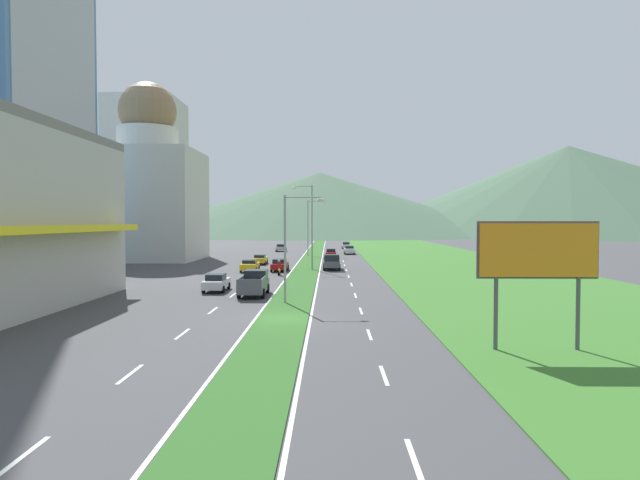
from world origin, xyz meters
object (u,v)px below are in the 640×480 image
object	(u,v)px
car_2	(250,265)
car_5	(281,248)
car_1	(331,253)
pickup_truck_1	(332,262)
street_lamp_near	(290,240)
pickup_truck_0	(254,283)
street_lamp_mid	(310,222)
car_0	(349,250)
car_6	(346,245)
motorcycle_rider	(279,269)
car_3	(260,259)
car_4	(280,265)
street_lamp_far	(310,224)
billboard_roadside	(538,255)
car_7	(216,282)

from	to	relation	value
car_2	car_5	bearing A→B (deg)	0.20
car_1	pickup_truck_1	xyz separation A→B (m)	(0.01, -22.65, 0.21)
street_lamp_near	pickup_truck_0	distance (m)	6.67
pickup_truck_0	pickup_truck_1	xyz separation A→B (m)	(6.57, 24.01, 0.00)
pickup_truck_0	street_lamp_mid	bearing A→B (deg)	-9.18
car_0	car_6	size ratio (longest dim) A/B	1.07
motorcycle_rider	car_3	bearing A→B (deg)	14.92
car_1	car_6	size ratio (longest dim) A/B	1.05
street_lamp_near	car_5	xyz separation A→B (m)	(-6.90, 70.31, -3.98)
car_0	car_6	world-z (taller)	car_0
car_3	car_4	size ratio (longest dim) A/B	0.96
car_2	motorcycle_rider	distance (m)	5.85
car_2	car_0	bearing A→B (deg)	-20.58
street_lamp_far	car_4	world-z (taller)	street_lamp_far
pickup_truck_1	pickup_truck_0	bearing A→B (deg)	-15.31
street_lamp_mid	car_1	distance (m)	23.62
car_2	car_3	size ratio (longest dim) A/B	0.99
street_lamp_near	car_2	bearing A→B (deg)	104.84
street_lamp_far	billboard_roadside	bearing A→B (deg)	-79.45
street_lamp_near	street_lamp_mid	world-z (taller)	street_lamp_mid
car_1	car_6	world-z (taller)	car_1
street_lamp_mid	billboard_roadside	bearing A→B (deg)	-74.12
car_3	motorcycle_rider	distance (m)	16.15
street_lamp_mid	car_1	xyz separation A→B (m)	(2.71, 22.86, -5.30)
car_6	pickup_truck_0	bearing A→B (deg)	-7.44
car_1	pickup_truck_0	size ratio (longest dim) A/B	0.87
car_4	pickup_truck_1	size ratio (longest dim) A/B	0.86
street_lamp_far	car_0	size ratio (longest dim) A/B	2.06
car_2	car_7	bearing A→B (deg)	179.21
car_1	motorcycle_rider	world-z (taller)	motorcycle_rider
car_1	motorcycle_rider	size ratio (longest dim) A/B	2.36
car_0	car_7	distance (m)	56.23
car_3	pickup_truck_1	bearing A→B (deg)	-129.23
car_2	car_4	xyz separation A→B (m)	(3.58, 0.91, 0.01)
street_lamp_far	pickup_truck_0	world-z (taller)	street_lamp_far
car_1	car_3	world-z (taller)	car_1
car_6	car_4	bearing A→B (deg)	-10.19
car_0	car_4	world-z (taller)	car_0
street_lamp_near	motorcycle_rider	bearing A→B (deg)	97.50
pickup_truck_1	car_5	bearing A→B (deg)	-166.35
street_lamp_mid	street_lamp_far	size ratio (longest dim) A/B	1.09
street_lamp_mid	car_1	world-z (taller)	street_lamp_mid
street_lamp_mid	car_6	bearing A→B (deg)	83.35
street_lamp_mid	car_2	xyz separation A→B (m)	(-7.29, -2.76, -5.31)
car_1	car_2	distance (m)	27.51
street_lamp_far	car_6	distance (m)	26.93
street_lamp_near	car_7	xyz separation A→B (m)	(-7.00, 6.90, -3.96)
billboard_roadside	car_2	size ratio (longest dim) A/B	1.39
car_1	pickup_truck_0	distance (m)	47.13
car_0	pickup_truck_0	distance (m)	57.90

